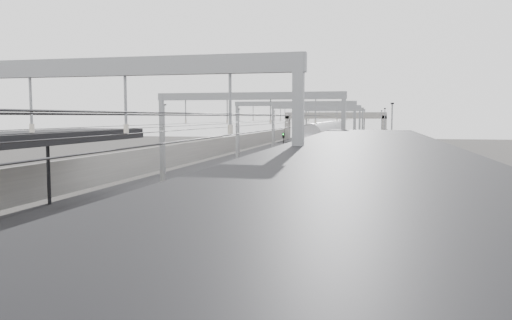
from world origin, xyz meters
The scene contains 13 objects.
platform_left centered at (-8.00, 45.00, 0.50)m, with size 4.00×120.00×1.00m, color black.
platform_right centered at (8.00, 45.00, 0.50)m, with size 4.00×120.00×1.00m, color black.
tracks centered at (0.00, 45.00, 0.05)m, with size 11.40×140.00×0.20m.
overhead_line centered at (0.00, 51.62, 6.14)m, with size 13.00×140.00×6.60m.
canopy_right centered at (8.03, 2.99, 5.09)m, with size 4.40×30.00×4.24m.
overbridge centered at (0.00, 100.00, 5.31)m, with size 22.00×2.20×6.90m.
wall_left centered at (-11.20, 45.00, 1.60)m, with size 0.30×120.00×3.20m, color gray.
wall_right centered at (11.20, 45.00, 1.60)m, with size 0.30×120.00×3.20m, color gray.
train centered at (1.50, 63.11, 2.05)m, with size 2.63×48.01×4.17m.
bench centered at (7.73, 8.21, 1.50)m, with size 0.61×1.65×0.83m.
signal_green centered at (-5.20, 64.79, 2.42)m, with size 0.32×0.32×3.48m.
signal_red_near centered at (3.20, 63.56, 2.42)m, with size 0.32×0.32×3.48m.
signal_red_far centered at (5.40, 67.73, 2.42)m, with size 0.32×0.32×3.48m.
Camera 1 is at (8.16, -10.63, 5.99)m, focal length 35.00 mm.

